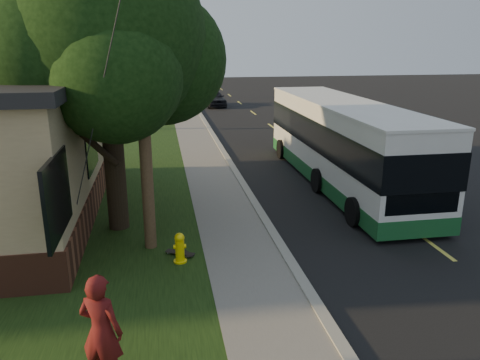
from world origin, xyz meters
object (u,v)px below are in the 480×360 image
skateboard_spare (180,253)px  distant_car (213,98)px  skateboarder (101,332)px  transit_bus (342,141)px  fire_hydrant (180,248)px  bare_tree_near (149,94)px  leafy_tree (106,40)px  traffic_signal (195,64)px  utility_pole (140,64)px  bare_tree_far (157,80)px  skateboard_main (183,252)px

skateboard_spare → distant_car: 28.12m
skateboarder → transit_bus: bearing=-103.6°
fire_hydrant → bare_tree_near: bearing=92.9°
leafy_tree → traffic_signal: leafy_tree is taller
fire_hydrant → transit_bus: 8.56m
transit_bus → bare_tree_near: bearing=120.2°
fire_hydrant → traffic_signal: bearing=84.8°
leafy_tree → distant_car: bearing=77.5°
bare_tree_near → distant_car: (5.00, 10.19, -1.48)m
utility_pole → skateboard_spare: 4.61m
traffic_signal → distant_car: bearing=-80.2°
utility_pole → traffic_signal: 33.26m
utility_pole → traffic_signal: utility_pole is taller
bare_tree_far → distant_car: bare_tree_far is taller
skateboard_spare → traffic_signal: bearing=84.8°
traffic_signal → skateboard_spare: traffic_signal is taller
bare_tree_far → fire_hydrant: bearing=-89.2°
utility_pole → traffic_signal: (3.81, 33.01, -1.47)m
transit_bus → skateboarder: transit_bus is taller
traffic_signal → distant_car: (1.00, -5.81, -2.49)m
distant_car → skateboarder: bearing=-105.6°
fire_hydrant → skateboarder: 4.26m
transit_bus → fire_hydrant: bearing=-137.5°
utility_pole → distant_car: bearing=80.0°
utility_pole → skateboard_main: 4.62m
bare_tree_far → skateboard_spare: (0.41, -29.62, -1.88)m
utility_pole → leafy_tree: 1.94m
bare_tree_near → skateboard_spare: bearing=-87.0°
bare_tree_near → skateboard_spare: bare_tree_near is taller
leafy_tree → bare_tree_near: size_ratio=1.81×
traffic_signal → distant_car: 6.40m
skateboard_spare → bare_tree_near: bearing=93.0°
traffic_signal → transit_bus: (3.15, -28.28, -1.53)m
traffic_signal → skateboard_main: size_ratio=7.69×
skateboard_main → traffic_signal: bearing=84.9°
bare_tree_near → leafy_tree: bearing=-92.5°
fire_hydrant → bare_tree_near: size_ratio=0.17×
bare_tree_near → distant_car: 11.45m
fire_hydrant → bare_tree_near: 18.10m
traffic_signal → distant_car: traffic_signal is taller
fire_hydrant → bare_tree_far: 30.04m
bare_tree_near → distant_car: bare_tree_near is taller
skateboarder → skateboard_spare: size_ratio=2.52×
leafy_tree → skateboard_main: (1.67, -2.22, -5.05)m
transit_bus → distant_car: size_ratio=2.87×
leafy_tree → bare_tree_far: (1.17, 27.35, -3.16)m
leafy_tree → skateboard_main: size_ratio=10.91×
leafy_tree → bare_tree_far: bearing=87.5°
bare_tree_near → bare_tree_far: bare_tree_near is taller
utility_pole → bare_tree_near: size_ratio=2.11×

